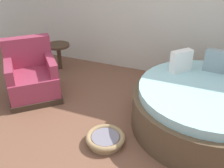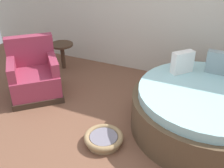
% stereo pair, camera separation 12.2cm
% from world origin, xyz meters
% --- Properties ---
extents(ground_plane, '(8.00, 8.00, 0.02)m').
position_xyz_m(ground_plane, '(0.00, 0.00, -0.01)').
color(ground_plane, brown).
extents(round_daybed, '(1.97, 1.97, 0.95)m').
position_xyz_m(round_daybed, '(1.02, 0.81, 0.31)').
color(round_daybed, brown).
rests_on(round_daybed, ground_plane).
extents(red_armchair, '(1.13, 1.13, 0.94)m').
position_xyz_m(red_armchair, '(-1.67, 0.61, 0.33)').
color(red_armchair, '#38281E').
rests_on(red_armchair, ground_plane).
extents(pet_basket, '(0.51, 0.51, 0.13)m').
position_xyz_m(pet_basket, '(-0.09, -0.03, 0.07)').
color(pet_basket, '#9E7F56').
rests_on(pet_basket, ground_plane).
extents(side_table, '(0.44, 0.44, 0.52)m').
position_xyz_m(side_table, '(-1.81, 1.64, 0.43)').
color(side_table, '#473323').
rests_on(side_table, ground_plane).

